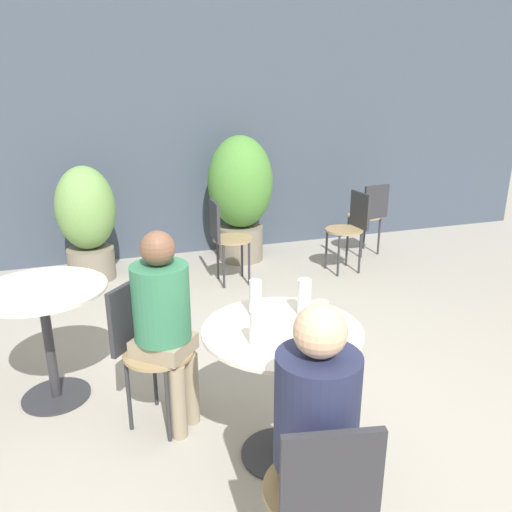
% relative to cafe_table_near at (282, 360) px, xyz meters
% --- Properties ---
extents(ground_plane, '(20.00, 20.00, 0.00)m').
position_rel_cafe_table_near_xyz_m(ground_plane, '(0.05, 0.06, -0.58)').
color(ground_plane, '#9E998E').
extents(storefront_wall, '(10.00, 0.06, 3.00)m').
position_rel_cafe_table_near_xyz_m(storefront_wall, '(0.05, 3.69, 0.92)').
color(storefront_wall, '#3D4756').
rests_on(storefront_wall, ground_plane).
extents(cafe_table_near, '(0.79, 0.79, 0.75)m').
position_rel_cafe_table_near_xyz_m(cafe_table_near, '(0.00, 0.00, 0.00)').
color(cafe_table_near, '#2D2D33').
rests_on(cafe_table_near, ground_plane).
extents(cafe_table_far, '(0.76, 0.76, 0.75)m').
position_rel_cafe_table_near_xyz_m(cafe_table_far, '(-1.16, 0.96, -0.01)').
color(cafe_table_far, '#2D2D33').
rests_on(cafe_table_far, ground_plane).
extents(bistro_chair_0, '(0.46, 0.45, 0.85)m').
position_rel_cafe_table_near_xyz_m(bistro_chair_0, '(-0.61, 0.55, -0.06)').
color(bistro_chair_0, '#997F56').
rests_on(bistro_chair_0, ground_plane).
extents(bistro_chair_1, '(0.40, 0.42, 0.85)m').
position_rel_cafe_table_near_xyz_m(bistro_chair_1, '(-0.16, -0.81, -0.06)').
color(bistro_chair_1, '#997F56').
rests_on(bistro_chair_1, ground_plane).
extents(bistro_chair_2, '(0.40, 0.40, 0.85)m').
position_rel_cafe_table_near_xyz_m(bistro_chair_2, '(0.40, 2.53, -0.06)').
color(bistro_chair_2, '#997F56').
rests_on(bistro_chair_2, ground_plane).
extents(bistro_chair_3, '(0.40, 0.40, 0.85)m').
position_rel_cafe_table_near_xyz_m(bistro_chair_3, '(1.78, 2.47, -0.06)').
color(bistro_chair_3, '#997F56').
rests_on(bistro_chair_3, ground_plane).
extents(bistro_chair_4, '(0.40, 0.42, 0.85)m').
position_rel_cafe_table_near_xyz_m(bistro_chair_4, '(2.24, 2.87, -0.06)').
color(bistro_chair_4, '#997F56').
rests_on(bistro_chair_4, ground_plane).
extents(seated_person_0, '(0.40, 0.40, 1.17)m').
position_rel_cafe_table_near_xyz_m(seated_person_0, '(-0.51, 0.45, 0.13)').
color(seated_person_0, gray).
rests_on(seated_person_0, ground_plane).
extents(seated_person_1, '(0.31, 0.34, 1.18)m').
position_rel_cafe_table_near_xyz_m(seated_person_1, '(-0.14, -0.67, 0.13)').
color(seated_person_1, brown).
rests_on(seated_person_1, ground_plane).
extents(beer_glass_0, '(0.06, 0.06, 0.17)m').
position_rel_cafe_table_near_xyz_m(beer_glass_0, '(-0.17, -0.11, 0.26)').
color(beer_glass_0, silver).
rests_on(beer_glass_0, cafe_table_near).
extents(beer_glass_1, '(0.07, 0.07, 0.20)m').
position_rel_cafe_table_near_xyz_m(beer_glass_1, '(0.12, -0.17, 0.27)').
color(beer_glass_1, beige).
rests_on(beer_glass_1, cafe_table_near).
extents(beer_glass_2, '(0.07, 0.07, 0.19)m').
position_rel_cafe_table_near_xyz_m(beer_glass_2, '(0.17, 0.12, 0.27)').
color(beer_glass_2, silver).
rests_on(beer_glass_2, cafe_table_near).
extents(beer_glass_3, '(0.06, 0.06, 0.19)m').
position_rel_cafe_table_near_xyz_m(beer_glass_3, '(-0.07, 0.20, 0.27)').
color(beer_glass_3, silver).
rests_on(beer_glass_3, cafe_table_near).
extents(potted_plant_0, '(0.58, 0.58, 1.17)m').
position_rel_cafe_table_near_xyz_m(potted_plant_0, '(-0.87, 3.11, 0.05)').
color(potted_plant_0, slate).
rests_on(potted_plant_0, ground_plane).
extents(potted_plant_1, '(0.72, 0.72, 1.41)m').
position_rel_cafe_table_near_xyz_m(potted_plant_1, '(0.77, 3.21, 0.21)').
color(potted_plant_1, slate).
rests_on(potted_plant_1, ground_plane).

